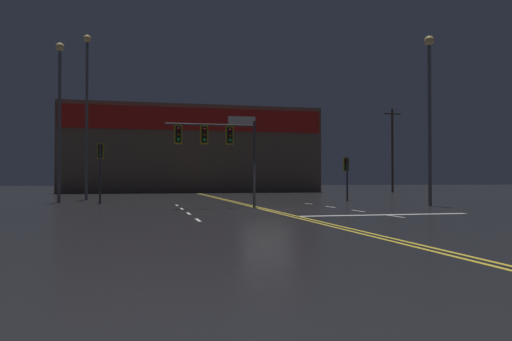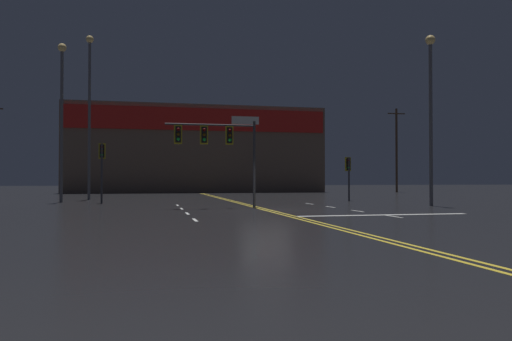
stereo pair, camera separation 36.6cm
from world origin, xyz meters
TOP-DOWN VIEW (x-y plane):
  - ground_plane at (0.00, 0.00)m, footprint 200.00×200.00m
  - road_markings at (0.67, -0.74)m, footprint 12.05×60.00m
  - traffic_signal_median at (-2.30, 2.13)m, footprint 4.82×0.36m
  - traffic_signal_corner_northeast at (8.18, 9.09)m, footprint 0.42×0.36m
  - traffic_signal_corner_northwest at (-8.61, 9.02)m, footprint 0.42×0.36m
  - streetlight_near_left at (-10.04, 15.05)m, footprint 0.56×0.56m
  - streetlight_near_right at (-11.33, 10.75)m, footprint 0.56×0.56m
  - streetlight_median_approach at (10.10, 1.64)m, footprint 0.56×0.56m
  - building_backdrop at (0.00, 37.26)m, footprint 29.99×10.23m
  - utility_pole_row at (1.88, 30.01)m, footprint 46.35×0.26m

SIDE VIEW (x-z plane):
  - ground_plane at x=0.00m, z-range 0.00..0.00m
  - road_markings at x=0.67m, z-range 0.00..0.01m
  - traffic_signal_corner_northeast at x=8.18m, z-range 0.72..3.82m
  - traffic_signal_corner_northwest at x=-8.61m, z-range 0.90..4.72m
  - traffic_signal_median at x=-2.30m, z-range 1.29..5.94m
  - utility_pole_row at x=1.88m, z-range 0.02..9.94m
  - building_backdrop at x=0.00m, z-range 0.02..10.09m
  - streetlight_median_approach at x=10.10m, z-range 1.32..11.15m
  - streetlight_near_right at x=-11.33m, z-range 1.36..11.88m
  - streetlight_near_left at x=-10.04m, z-range 1.42..13.77m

